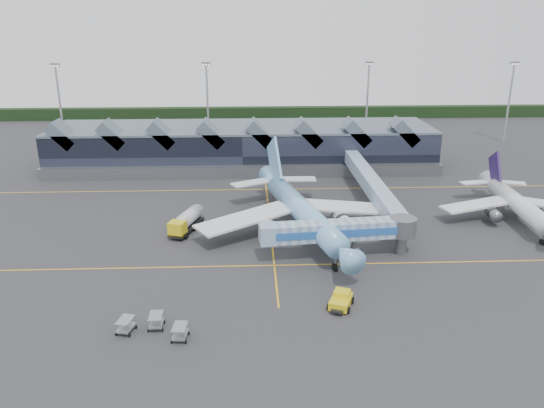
{
  "coord_description": "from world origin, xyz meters",
  "views": [
    {
      "loc": [
        -3.27,
        -77.58,
        34.2
      ],
      "look_at": [
        0.2,
        4.66,
        5.0
      ],
      "focal_mm": 35.0,
      "sensor_mm": 36.0,
      "label": 1
    }
  ],
  "objects_px": {
    "jet_bridge": "(348,231)",
    "fuel_truck": "(187,220)",
    "pushback_tug": "(341,300)",
    "main_airliner": "(300,209)",
    "regional_jet": "(516,202)"
  },
  "relations": [
    {
      "from": "fuel_truck",
      "to": "pushback_tug",
      "type": "bearing_deg",
      "value": -31.67
    },
    {
      "from": "pushback_tug",
      "to": "main_airliner",
      "type": "bearing_deg",
      "value": 118.22
    },
    {
      "from": "main_airliner",
      "to": "fuel_truck",
      "type": "xyz_separation_m",
      "value": [
        -18.95,
        0.93,
        -2.04
      ]
    },
    {
      "from": "main_airliner",
      "to": "pushback_tug",
      "type": "relative_size",
      "value": 8.68
    },
    {
      "from": "main_airliner",
      "to": "fuel_truck",
      "type": "bearing_deg",
      "value": 163.45
    },
    {
      "from": "main_airliner",
      "to": "fuel_truck",
      "type": "relative_size",
      "value": 4.12
    },
    {
      "from": "fuel_truck",
      "to": "pushback_tug",
      "type": "xyz_separation_m",
      "value": [
        21.79,
        -25.84,
        -1.03
      ]
    },
    {
      "from": "jet_bridge",
      "to": "fuel_truck",
      "type": "xyz_separation_m",
      "value": [
        -25.16,
        11.35,
        -2.26
      ]
    },
    {
      "from": "fuel_truck",
      "to": "pushback_tug",
      "type": "distance_m",
      "value": 33.82
    },
    {
      "from": "regional_jet",
      "to": "jet_bridge",
      "type": "height_order",
      "value": "regional_jet"
    },
    {
      "from": "regional_jet",
      "to": "fuel_truck",
      "type": "height_order",
      "value": "regional_jet"
    },
    {
      "from": "main_airliner",
      "to": "regional_jet",
      "type": "bearing_deg",
      "value": -8.23
    },
    {
      "from": "jet_bridge",
      "to": "pushback_tug",
      "type": "relative_size",
      "value": 5.01
    },
    {
      "from": "regional_jet",
      "to": "pushback_tug",
      "type": "relative_size",
      "value": 6.23
    },
    {
      "from": "fuel_truck",
      "to": "pushback_tug",
      "type": "height_order",
      "value": "fuel_truck"
    }
  ]
}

